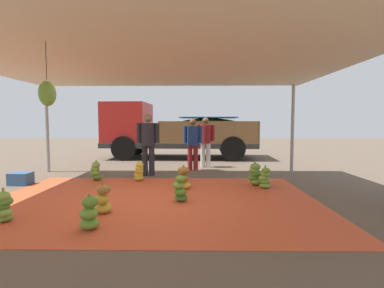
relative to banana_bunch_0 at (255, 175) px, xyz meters
The scene contains 17 objects.
ground_plane 2.80m from the banana_bunch_0, 144.90° to the left, with size 40.00×40.00×0.00m, color brown.
tarp_orange 2.69m from the banana_bunch_0, 148.48° to the right, with size 6.42×4.50×0.01m, color #D1512D.
tent_canopy 3.64m from the banana_bunch_0, 146.86° to the right, with size 8.00×7.00×2.75m.
banana_bunch_0 is the anchor object (origin of this frame).
banana_bunch_1 4.21m from the banana_bunch_0, 134.81° to the right, with size 0.38×0.40×0.51m.
banana_bunch_2 2.98m from the banana_bunch_0, behind, with size 0.34×0.34×0.54m.
banana_bunch_3 3.77m from the banana_bunch_0, 143.19° to the right, with size 0.35×0.36×0.52m.
banana_bunch_4 4.14m from the banana_bunch_0, behind, with size 0.38×0.33×0.53m.
banana_bunch_5 1.80m from the banana_bunch_0, 165.22° to the right, with size 0.45×0.48×0.55m.
banana_bunch_6 2.32m from the banana_bunch_0, 139.21° to the right, with size 0.36×0.35×0.56m.
banana_bunch_7 0.37m from the banana_bunch_0, 63.75° to the right, with size 0.35×0.37×0.53m.
banana_bunch_8 5.16m from the banana_bunch_0, 148.28° to the right, with size 0.34×0.35×0.53m.
cargo_truck_main 6.23m from the banana_bunch_0, 113.04° to the left, with size 6.59×2.75×2.40m.
worker_0 2.81m from the banana_bunch_0, 124.70° to the left, with size 0.61×0.37×1.67m.
worker_1 3.20m from the banana_bunch_0, 155.73° to the left, with size 0.65×0.40×1.79m.
worker_2 3.20m from the banana_bunch_0, 111.01° to the left, with size 0.63×0.38×1.71m.
crate_0 5.80m from the banana_bunch_0, behind, with size 0.48×0.39×0.30m, color #335B8E.
Camera 1 is at (0.82, -5.58, 1.53)m, focal length 26.89 mm.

